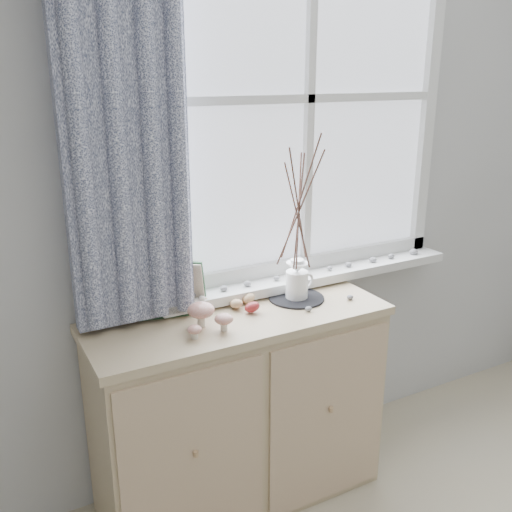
{
  "coord_description": "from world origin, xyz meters",
  "views": [
    {
      "loc": [
        -1.06,
        -0.08,
        1.76
      ],
      "look_at": [
        -0.1,
        1.7,
        1.1
      ],
      "focal_mm": 40.0,
      "sensor_mm": 36.0,
      "label": 1
    }
  ],
  "objects_px": {
    "sideboard": "(240,409)",
    "toadstool_cluster": "(205,315)",
    "botanical_book": "(174,289)",
    "twig_pitcher": "(299,205)"
  },
  "relations": [
    {
      "from": "sideboard",
      "to": "botanical_book",
      "type": "relative_size",
      "value": 3.9
    },
    {
      "from": "botanical_book",
      "to": "toadstool_cluster",
      "type": "distance_m",
      "value": 0.19
    },
    {
      "from": "sideboard",
      "to": "botanical_book",
      "type": "xyz_separation_m",
      "value": [
        -0.22,
        0.12,
        0.53
      ]
    },
    {
      "from": "sideboard",
      "to": "toadstool_cluster",
      "type": "distance_m",
      "value": 0.51
    },
    {
      "from": "botanical_book",
      "to": "twig_pitcher",
      "type": "xyz_separation_m",
      "value": [
        0.51,
        -0.08,
        0.3
      ]
    },
    {
      "from": "botanical_book",
      "to": "twig_pitcher",
      "type": "relative_size",
      "value": 0.44
    },
    {
      "from": "sideboard",
      "to": "toadstool_cluster",
      "type": "relative_size",
      "value": 6.6
    },
    {
      "from": "sideboard",
      "to": "toadstool_cluster",
      "type": "bearing_deg",
      "value": -163.75
    },
    {
      "from": "botanical_book",
      "to": "toadstool_cluster",
      "type": "height_order",
      "value": "botanical_book"
    },
    {
      "from": "sideboard",
      "to": "botanical_book",
      "type": "height_order",
      "value": "botanical_book"
    }
  ]
}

